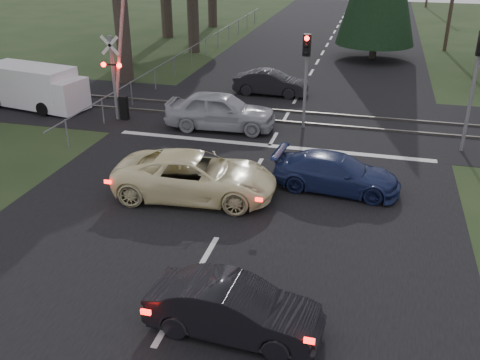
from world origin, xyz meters
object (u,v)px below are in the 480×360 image
(traffic_signal_center, at_px, (306,65))
(blue_sedan, at_px, (336,173))
(silver_car, at_px, (221,111))
(traffic_signal_right, at_px, (479,69))
(crossing_signal, at_px, (118,76))
(dark_hatchback, at_px, (234,309))
(dark_car_far, at_px, (271,83))
(white_van, at_px, (37,87))
(cream_coupe, at_px, (196,176))

(traffic_signal_center, bearing_deg, blue_sedan, -71.43)
(silver_car, bearing_deg, traffic_signal_right, -94.63)
(crossing_signal, distance_m, dark_hatchback, 15.49)
(crossing_signal, xyz_separation_m, traffic_signal_center, (8.27, 0.89, 0.75))
(dark_car_far, xyz_separation_m, white_van, (-10.59, -5.11, 0.39))
(silver_car, xyz_separation_m, white_van, (-9.55, 0.70, 0.21))
(crossing_signal, distance_m, cream_coupe, 8.95)
(crossing_signal, relative_size, white_van, 1.28)
(traffic_signal_right, xyz_separation_m, dark_hatchback, (-6.03, -12.36, -2.69))
(crossing_signal, xyz_separation_m, silver_car, (4.77, -0.06, -1.24))
(cream_coupe, distance_m, blue_sedan, 4.69)
(crossing_signal, distance_m, traffic_signal_center, 8.36)
(cream_coupe, distance_m, dark_car_far, 12.38)
(crossing_signal, height_order, cream_coupe, crossing_signal)
(crossing_signal, bearing_deg, dark_car_far, 44.65)
(dark_car_far, relative_size, white_van, 0.71)
(silver_car, height_order, blue_sedan, silver_car)
(traffic_signal_center, xyz_separation_m, white_van, (-13.05, -0.25, -1.78))
(traffic_signal_right, distance_m, dark_hatchback, 14.02)
(cream_coupe, relative_size, silver_car, 1.09)
(crossing_signal, relative_size, dark_hatchback, 1.85)
(dark_hatchback, relative_size, dark_car_far, 0.97)
(cream_coupe, bearing_deg, dark_car_far, -4.50)
(blue_sedan, relative_size, white_van, 0.78)
(crossing_signal, relative_size, blue_sedan, 1.65)
(crossing_signal, distance_m, silver_car, 4.93)
(cream_coupe, relative_size, dark_car_far, 1.36)
(traffic_signal_center, distance_m, silver_car, 4.14)
(traffic_signal_center, height_order, silver_car, traffic_signal_center)
(white_van, bearing_deg, silver_car, 6.00)
(traffic_signal_right, bearing_deg, cream_coupe, -144.80)
(traffic_signal_right, xyz_separation_m, cream_coupe, (-8.96, -6.32, -2.58))
(blue_sedan, distance_m, white_van, 16.04)
(traffic_signal_right, relative_size, dark_hatchback, 1.25)
(traffic_signal_right, distance_m, blue_sedan, 7.07)
(traffic_signal_center, relative_size, cream_coupe, 0.78)
(silver_car, distance_m, blue_sedan, 7.36)
(cream_coupe, bearing_deg, traffic_signal_center, -22.47)
(crossing_signal, height_order, dark_hatchback, crossing_signal)
(traffic_signal_right, bearing_deg, silver_car, 178.56)
(crossing_signal, relative_size, dark_car_far, 1.80)
(traffic_signal_right, xyz_separation_m, silver_car, (-10.05, 0.25, -2.50))
(traffic_signal_center, relative_size, dark_hatchback, 1.09)
(crossing_signal, bearing_deg, traffic_signal_center, 6.15)
(silver_car, relative_size, dark_car_far, 1.24)
(cream_coupe, distance_m, silver_car, 6.66)
(traffic_signal_right, height_order, traffic_signal_center, traffic_signal_right)
(dark_car_far, height_order, white_van, white_van)
(white_van, bearing_deg, dark_hatchback, -34.28)
(traffic_signal_center, relative_size, white_van, 0.76)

